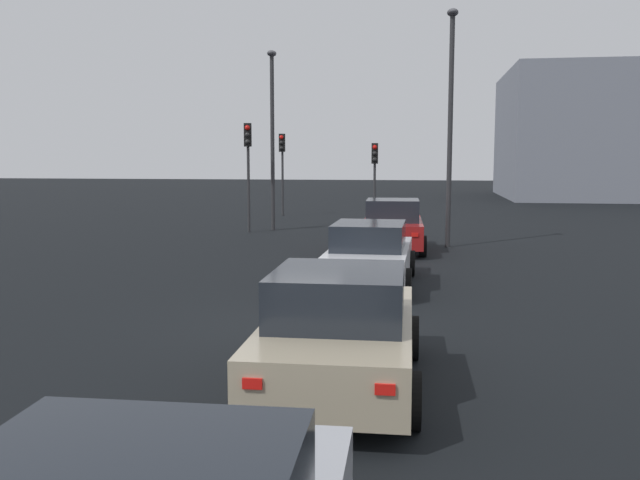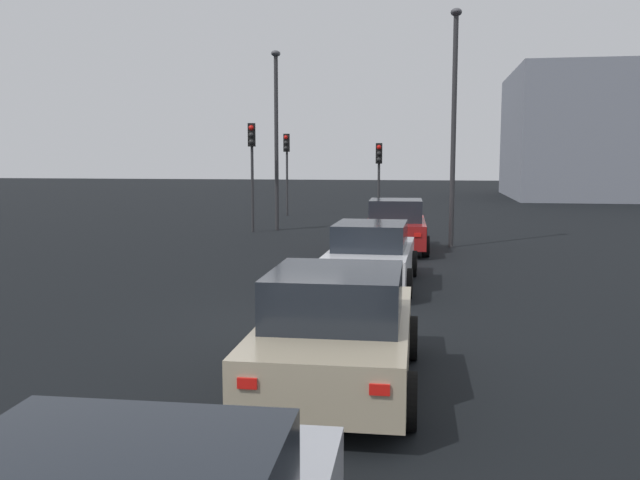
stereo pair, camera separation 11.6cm
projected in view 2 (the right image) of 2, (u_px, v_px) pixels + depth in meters
ground_plane at (266, 331)px, 11.98m from camera, size 160.00×160.00×0.20m
car_red_left_lead at (396, 226)px, 21.48m from camera, size 4.20×2.15×1.64m
car_white_left_second at (371, 255)px, 15.66m from camera, size 4.51×2.04×1.47m
car_beige_left_third at (337, 330)px, 8.67m from camera, size 4.28×2.09×1.55m
traffic_light_near_left at (379, 166)px, 30.13m from camera, size 0.32×0.29×3.57m
traffic_light_near_right at (287, 157)px, 34.39m from camera, size 0.32×0.29×4.13m
traffic_light_far_left at (252, 154)px, 26.65m from camera, size 0.33×0.30×4.27m
street_lamp_kerbside at (454, 110)px, 21.95m from camera, size 0.56×0.36×7.63m
street_lamp_far at (276, 125)px, 27.42m from camera, size 0.56×0.36×7.16m
building_facade_left at (585, 135)px, 50.36m from camera, size 14.53×10.77×9.24m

